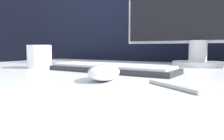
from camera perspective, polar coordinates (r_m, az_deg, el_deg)
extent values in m
cube|color=black|center=(1.37, 16.91, 2.39)|extent=(5.00, 0.03, 1.43)
ellipsoid|color=white|center=(0.52, -2.07, -0.57)|extent=(0.11, 0.14, 0.04)
cube|color=#28282D|center=(0.70, -0.55, 0.15)|extent=(0.44, 0.15, 0.02)
cube|color=white|center=(0.70, -0.55, 1.13)|extent=(0.41, 0.13, 0.01)
cylinder|color=silver|center=(1.00, 21.41, 1.52)|extent=(0.21, 0.21, 0.02)
cylinder|color=silver|center=(1.00, 21.52, 4.66)|extent=(0.07, 0.07, 0.09)
cylinder|color=white|center=(0.89, -18.42, 3.37)|extent=(0.09, 0.09, 0.09)
cylinder|color=#99999E|center=(0.43, 15.23, -4.12)|extent=(0.12, 0.09, 0.01)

